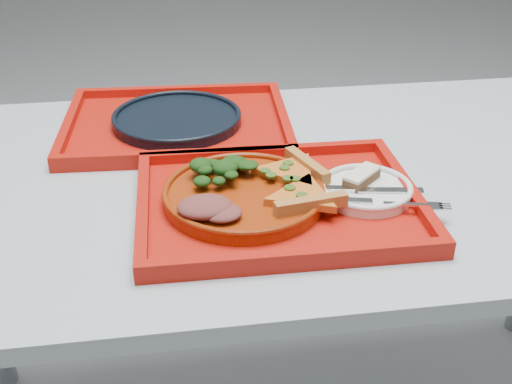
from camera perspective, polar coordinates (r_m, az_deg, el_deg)
table at (r=1.20m, az=4.61°, el=-1.03°), size 1.60×0.80×0.75m
tray_main at (r=1.04m, az=2.00°, el=-1.16°), size 0.46×0.36×0.01m
tray_far at (r=1.33m, az=-7.00°, el=5.82°), size 0.47×0.37×0.01m
dinner_plate at (r=1.03m, az=-1.09°, el=-0.39°), size 0.26×0.26×0.02m
side_plate at (r=1.06m, az=9.72°, el=0.04°), size 0.15×0.15×0.01m
navy_plate at (r=1.32m, az=-7.03°, el=6.37°), size 0.26×0.26×0.02m
pizza_slice_a at (r=1.00m, az=4.21°, el=-0.14°), size 0.13×0.15×0.02m
pizza_slice_b at (r=1.07m, az=3.08°, el=2.03°), size 0.16×0.15×0.02m
salad_heap at (r=1.05m, az=-2.68°, el=2.26°), size 0.10×0.08×0.05m
meat_portion at (r=0.96m, az=-4.57°, el=-1.31°), size 0.08×0.07×0.03m
dessert_bar at (r=1.07m, az=9.37°, el=1.32°), size 0.07×0.07×0.02m
knife at (r=1.05m, az=9.77°, el=0.25°), size 0.19×0.04×0.01m
fork at (r=1.02m, az=11.14°, el=-0.93°), size 0.18×0.07×0.01m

